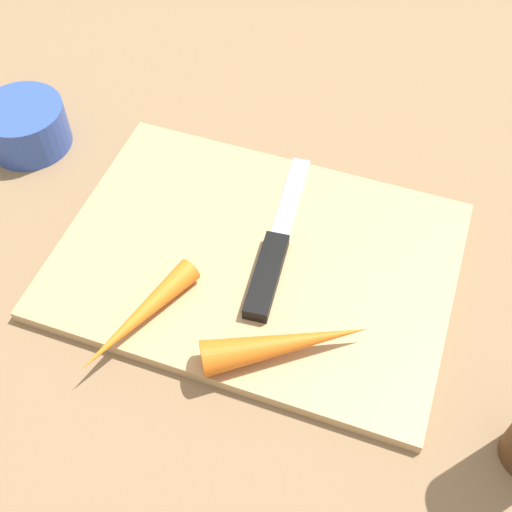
{
  "coord_description": "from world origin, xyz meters",
  "views": [
    {
      "loc": [
        -0.12,
        0.35,
        0.5
      ],
      "look_at": [
        0.0,
        0.0,
        0.01
      ],
      "focal_mm": 46.74,
      "sensor_mm": 36.0,
      "label": 1
    }
  ],
  "objects_px": {
    "carrot_short": "(138,317)",
    "carrot_long": "(287,344)",
    "cutting_board": "(256,260)",
    "knife": "(270,264)",
    "small_bowl": "(26,126)"
  },
  "relations": [
    {
      "from": "carrot_short",
      "to": "carrot_long",
      "type": "distance_m",
      "value": 0.13
    },
    {
      "from": "cutting_board",
      "to": "carrot_long",
      "type": "relative_size",
      "value": 2.58
    },
    {
      "from": "carrot_long",
      "to": "small_bowl",
      "type": "distance_m",
      "value": 0.38
    },
    {
      "from": "carrot_long",
      "to": "cutting_board",
      "type": "bearing_deg",
      "value": 92.27
    },
    {
      "from": "knife",
      "to": "small_bowl",
      "type": "height_order",
      "value": "small_bowl"
    },
    {
      "from": "carrot_short",
      "to": "small_bowl",
      "type": "relative_size",
      "value": 1.49
    },
    {
      "from": "cutting_board",
      "to": "knife",
      "type": "bearing_deg",
      "value": 152.43
    },
    {
      "from": "knife",
      "to": "cutting_board",
      "type": "bearing_deg",
      "value": 57.04
    },
    {
      "from": "cutting_board",
      "to": "carrot_short",
      "type": "relative_size",
      "value": 2.76
    },
    {
      "from": "carrot_long",
      "to": "small_bowl",
      "type": "height_order",
      "value": "small_bowl"
    },
    {
      "from": "cutting_board",
      "to": "carrot_short",
      "type": "distance_m",
      "value": 0.12
    },
    {
      "from": "cutting_board",
      "to": "carrot_long",
      "type": "xyz_separation_m",
      "value": [
        -0.06,
        0.09,
        0.02
      ]
    },
    {
      "from": "carrot_short",
      "to": "carrot_long",
      "type": "xyz_separation_m",
      "value": [
        -0.13,
        -0.02,
        0.0
      ]
    },
    {
      "from": "carrot_short",
      "to": "carrot_long",
      "type": "bearing_deg",
      "value": 116.98
    },
    {
      "from": "carrot_short",
      "to": "small_bowl",
      "type": "xyz_separation_m",
      "value": [
        0.21,
        -0.17,
        0.0
      ]
    }
  ]
}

